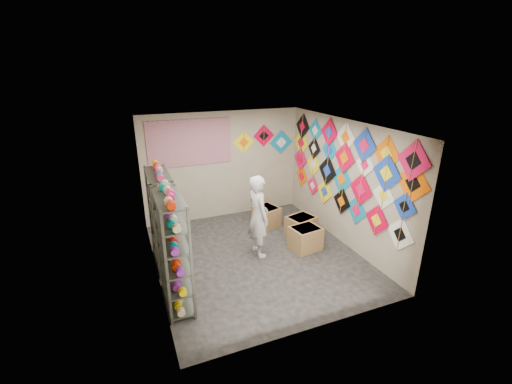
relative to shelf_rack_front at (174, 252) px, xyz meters
name	(u,v)px	position (x,y,z in m)	size (l,w,h in m)	color
ground	(257,256)	(1.78, 0.85, -0.95)	(4.50, 4.50, 0.00)	black
room_walls	(257,181)	(1.78, 0.85, 0.69)	(4.50, 4.50, 4.50)	tan
shelf_rack_front	(174,252)	(0.00, 0.00, 0.00)	(0.40, 1.10, 1.90)	#4C5147
shelf_rack_back	(162,219)	(0.00, 1.30, 0.00)	(0.40, 1.10, 1.90)	#4C5147
string_spools	(167,229)	(0.00, 0.65, 0.10)	(0.12, 2.36, 0.12)	#FE2B7D
kite_wall_display	(345,169)	(3.76, 0.81, 0.73)	(0.06, 4.42, 2.05)	white
back_wall_kites	(265,140)	(2.91, 3.09, 0.96)	(1.67, 0.02, 0.83)	yellow
poster	(190,143)	(0.98, 3.08, 1.05)	(2.00, 0.01, 1.10)	#7E4AA2
shopkeeper	(258,216)	(1.84, 0.93, -0.09)	(0.45, 0.65, 1.72)	silver
carton_a	(305,238)	(2.85, 0.74, -0.70)	(0.60, 0.50, 0.50)	olive
carton_b	(301,227)	(3.05, 1.27, -0.71)	(0.60, 0.49, 0.49)	olive
carton_c	(266,216)	(2.54, 2.10, -0.71)	(0.51, 0.56, 0.49)	olive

